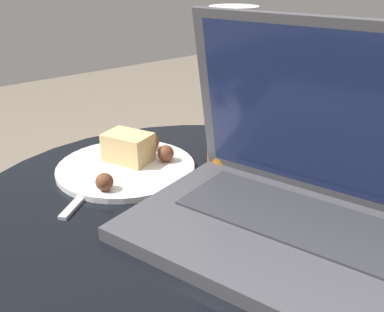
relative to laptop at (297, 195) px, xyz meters
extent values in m
cylinder|color=black|center=(-0.11, -0.05, -0.06)|extent=(0.68, 0.68, 0.02)
cube|color=white|center=(-0.29, -0.07, -0.05)|extent=(0.19, 0.15, 0.00)
cube|color=#47474C|center=(0.01, -0.03, -0.04)|extent=(0.41, 0.32, 0.02)
cube|color=#333338|center=(0.00, 0.00, -0.03)|extent=(0.30, 0.18, 0.00)
cube|color=#47474C|center=(-0.02, 0.06, 0.08)|extent=(0.37, 0.14, 0.24)
cube|color=#19234C|center=(-0.02, 0.06, 0.08)|extent=(0.33, 0.13, 0.21)
cylinder|color=#C6701E|center=(-0.19, 0.07, 0.05)|extent=(0.07, 0.07, 0.21)
cylinder|color=white|center=(-0.19, 0.07, 0.18)|extent=(0.07, 0.07, 0.04)
cylinder|color=white|center=(-0.28, -0.07, -0.05)|extent=(0.22, 0.22, 0.01)
cube|color=#DBB775|center=(-0.30, -0.05, -0.02)|extent=(0.09, 0.07, 0.05)
sphere|color=brown|center=(-0.26, -0.01, -0.03)|extent=(0.03, 0.03, 0.03)
sphere|color=brown|center=(-0.31, 0.00, -0.03)|extent=(0.03, 0.03, 0.03)
sphere|color=brown|center=(-0.23, -0.13, -0.03)|extent=(0.03, 0.03, 0.03)
cube|color=#B2B2B7|center=(-0.25, -0.16, -0.05)|extent=(0.09, 0.12, 0.00)
cube|color=#B2B2B7|center=(-0.31, -0.08, -0.05)|extent=(0.06, 0.06, 0.00)
camera|label=1|loc=(0.28, -0.40, 0.26)|focal=42.00mm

